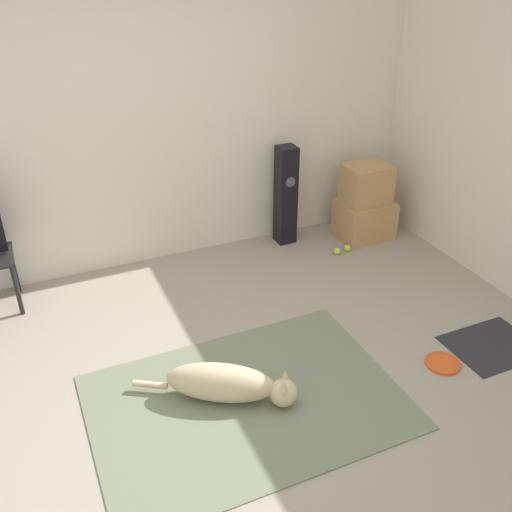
% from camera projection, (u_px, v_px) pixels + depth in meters
% --- Properties ---
extents(ground_plane, '(12.00, 12.00, 0.00)m').
position_uv_depth(ground_plane, '(232.00, 408.00, 3.61)').
color(ground_plane, '#9E9384').
extents(wall_back, '(8.00, 0.06, 2.55)m').
position_uv_depth(wall_back, '(133.00, 122.00, 4.65)').
color(wall_back, silver).
rests_on(wall_back, ground_plane).
extents(area_rug, '(1.95, 1.37, 0.01)m').
position_uv_depth(area_rug, '(247.00, 402.00, 3.65)').
color(area_rug, slate).
rests_on(area_rug, ground_plane).
extents(dog, '(0.94, 0.62, 0.26)m').
position_uv_depth(dog, '(228.00, 384.00, 3.60)').
color(dog, beige).
rests_on(dog, area_rug).
extents(frisbee, '(0.24, 0.24, 0.03)m').
position_uv_depth(frisbee, '(443.00, 363.00, 3.97)').
color(frisbee, '#DB511E').
rests_on(frisbee, ground_plane).
extents(cardboard_box_lower, '(0.51, 0.40, 0.37)m').
position_uv_depth(cardboard_box_lower, '(364.00, 219.00, 5.57)').
color(cardboard_box_lower, tan).
rests_on(cardboard_box_lower, ground_plane).
extents(cardboard_box_upper, '(0.42, 0.33, 0.37)m').
position_uv_depth(cardboard_box_upper, '(366.00, 184.00, 5.40)').
color(cardboard_box_upper, tan).
rests_on(cardboard_box_upper, cardboard_box_lower).
extents(floor_speaker, '(0.17, 0.18, 0.95)m').
position_uv_depth(floor_speaker, '(286.00, 195.00, 5.34)').
color(floor_speaker, black).
rests_on(floor_speaker, ground_plane).
extents(tennis_ball_by_boxes, '(0.07, 0.07, 0.07)m').
position_uv_depth(tennis_ball_by_boxes, '(337.00, 251.00, 5.32)').
color(tennis_ball_by_boxes, '#C6E033').
rests_on(tennis_ball_by_boxes, ground_plane).
extents(tennis_ball_near_speaker, '(0.07, 0.07, 0.07)m').
position_uv_depth(tennis_ball_near_speaker, '(347.00, 248.00, 5.37)').
color(tennis_ball_near_speaker, '#C6E033').
rests_on(tennis_ball_near_speaker, ground_plane).
extents(door_mat, '(0.64, 0.51, 0.01)m').
position_uv_depth(door_mat, '(492.00, 345.00, 4.15)').
color(door_mat, '#28282D').
rests_on(door_mat, ground_plane).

